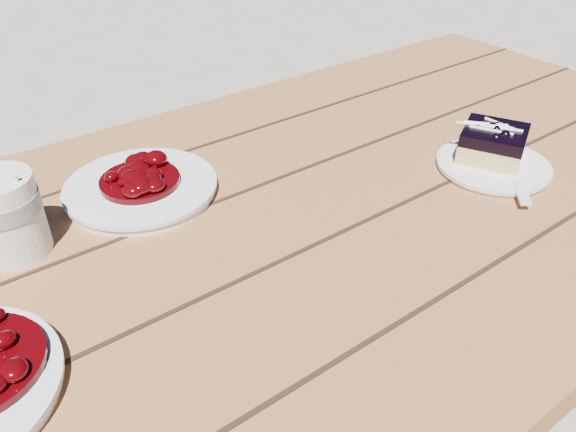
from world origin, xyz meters
TOP-DOWN VIEW (x-y plane):
  - picnic_table at (0.00, -0.00)m, footprint 2.00×1.55m
  - dessert_plate at (0.50, -0.09)m, footprint 0.17×0.17m
  - blueberry_cake at (0.51, -0.08)m, footprint 0.12×0.12m
  - fork_dessert at (0.48, -0.15)m, footprint 0.13×0.13m
  - coffee_cup at (-0.15, 0.13)m, footprint 0.08×0.08m
  - second_plate at (0.03, 0.16)m, footprint 0.21×0.21m
  - second_stew at (0.03, 0.16)m, footprint 0.11×0.11m

SIDE VIEW (x-z plane):
  - picnic_table at x=0.00m, z-range 0.21..0.96m
  - dessert_plate at x=0.50m, z-range 0.75..0.76m
  - second_plate at x=0.03m, z-range 0.75..0.77m
  - fork_dessert at x=0.48m, z-range 0.76..0.76m
  - blueberry_cake at x=0.51m, z-range 0.76..0.81m
  - second_stew at x=0.03m, z-range 0.77..0.81m
  - coffee_cup at x=-0.15m, z-range 0.75..0.86m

